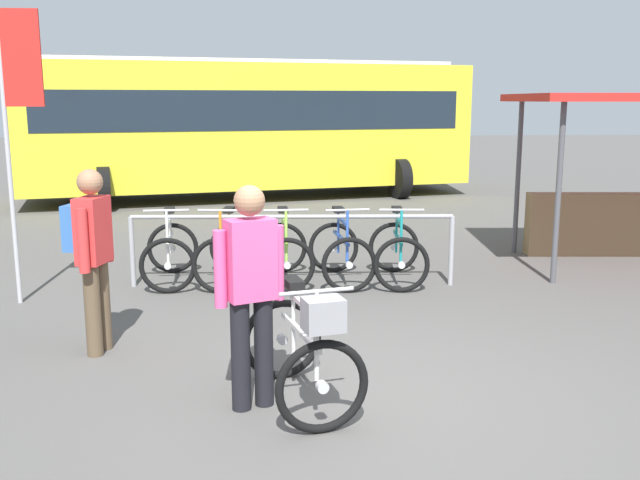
# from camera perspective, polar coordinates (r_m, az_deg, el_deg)

# --- Properties ---
(ground_plane) EXTENTS (80.00, 80.00, 0.00)m
(ground_plane) POSITION_cam_1_polar(r_m,az_deg,el_deg) (5.52, 3.62, -12.59)
(ground_plane) COLOR #514F4C
(bike_rack_rail) EXTENTS (3.90, 0.31, 0.88)m
(bike_rack_rail) POSITION_cam_1_polar(r_m,az_deg,el_deg) (8.55, -2.23, 0.78)
(bike_rack_rail) COLOR #99999E
(bike_rack_rail) RESTS_ON ground
(racked_bike_white) EXTENTS (0.73, 1.13, 0.97)m
(racked_bike_white) POSITION_cam_1_polar(r_m,az_deg,el_deg) (8.95, -11.87, -1.06)
(racked_bike_white) COLOR black
(racked_bike_white) RESTS_ON ground
(racked_bike_orange) EXTENTS (0.80, 1.18, 0.97)m
(racked_bike_orange) POSITION_cam_1_polar(r_m,az_deg,el_deg) (8.84, -7.42, -1.06)
(racked_bike_orange) COLOR black
(racked_bike_orange) RESTS_ON ground
(racked_bike_lime) EXTENTS (0.70, 1.11, 0.97)m
(racked_bike_lime) POSITION_cam_1_polar(r_m,az_deg,el_deg) (8.79, -2.88, -1.05)
(racked_bike_lime) COLOR black
(racked_bike_lime) RESTS_ON ground
(racked_bike_blue) EXTENTS (0.74, 1.16, 0.97)m
(racked_bike_blue) POSITION_cam_1_polar(r_m,az_deg,el_deg) (8.80, 1.69, -1.03)
(racked_bike_blue) COLOR black
(racked_bike_blue) RESTS_ON ground
(racked_bike_teal) EXTENTS (0.76, 1.16, 0.97)m
(racked_bike_teal) POSITION_cam_1_polar(r_m,az_deg,el_deg) (8.86, 6.21, -1.01)
(racked_bike_teal) COLOR black
(racked_bike_teal) RESTS_ON ground
(featured_bicycle) EXTENTS (0.89, 1.25, 0.97)m
(featured_bicycle) POSITION_cam_1_polar(r_m,az_deg,el_deg) (5.21, -1.30, -8.78)
(featured_bicycle) COLOR black
(featured_bicycle) RESTS_ON ground
(person_with_featured_bike) EXTENTS (0.50, 0.32, 1.64)m
(person_with_featured_bike) POSITION_cam_1_polar(r_m,az_deg,el_deg) (5.12, -5.54, -3.78)
(person_with_featured_bike) COLOR black
(person_with_featured_bike) RESTS_ON ground
(pedestrian_with_backpack) EXTENTS (0.39, 0.52, 1.64)m
(pedestrian_with_backpack) POSITION_cam_1_polar(r_m,az_deg,el_deg) (6.53, -17.76, -0.72)
(pedestrian_with_backpack) COLOR brown
(pedestrian_with_backpack) RESTS_ON ground
(bus_distant) EXTENTS (10.30, 4.76, 3.08)m
(bus_distant) POSITION_cam_1_polar(r_m,az_deg,el_deg) (16.61, -5.74, 9.41)
(bus_distant) COLOR yellow
(bus_distant) RESTS_ON ground
(market_stall) EXTENTS (3.28, 2.55, 2.30)m
(market_stall) POSITION_cam_1_polar(r_m,az_deg,el_deg) (10.67, 23.19, 5.80)
(market_stall) COLOR #4C4C51
(market_stall) RESTS_ON ground
(banner_flag) EXTENTS (0.45, 0.05, 3.20)m
(banner_flag) POSITION_cam_1_polar(r_m,az_deg,el_deg) (8.32, -23.09, 10.33)
(banner_flag) COLOR #B2B2B7
(banner_flag) RESTS_ON ground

